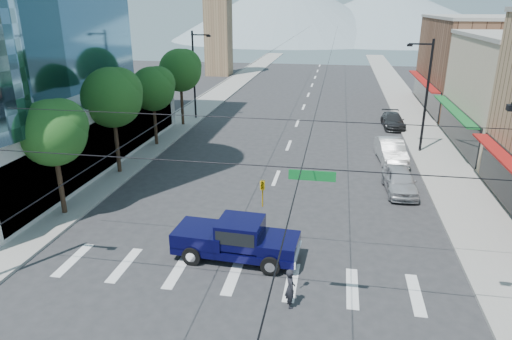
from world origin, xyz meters
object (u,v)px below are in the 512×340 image
object	(u,v)px
pedestrian	(290,288)
parked_car_mid	(391,151)
parked_car_far	(393,121)
parked_car_near	(400,181)
pickup_truck	(236,238)

from	to	relation	value
pedestrian	parked_car_mid	world-z (taller)	parked_car_mid
parked_car_far	pedestrian	bearing A→B (deg)	-105.52
parked_car_near	pedestrian	bearing A→B (deg)	-116.81
parked_car_near	parked_car_mid	world-z (taller)	parked_car_mid
pedestrian	parked_car_far	world-z (taller)	pedestrian
pedestrian	pickup_truck	bearing A→B (deg)	21.62
pickup_truck	parked_car_mid	bearing A→B (deg)	65.11
pickup_truck	parked_car_near	distance (m)	13.06
parked_car_mid	parked_car_far	size ratio (longest dim) A/B	1.08
pickup_truck	parked_car_far	distance (m)	28.63
pickup_truck	parked_car_far	world-z (taller)	pickup_truck
pedestrian	parked_car_far	bearing A→B (deg)	-33.47
parked_car_mid	parked_car_far	bearing A→B (deg)	78.12
pickup_truck	parked_car_mid	distance (m)	18.32
pedestrian	parked_car_far	xyz separation A→B (m)	(6.90, 30.12, -0.14)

